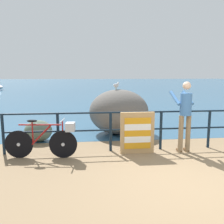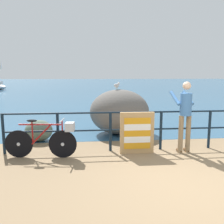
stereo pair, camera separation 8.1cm
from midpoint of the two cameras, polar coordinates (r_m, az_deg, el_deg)
ground_plane at (r=23.99m, az=-0.81°, el=4.31°), size 120.00×120.00×0.10m
sea_surface at (r=51.82m, az=-3.23°, el=6.94°), size 120.00×90.00×0.01m
promenade_railing at (r=6.29m, az=12.07°, el=-3.25°), size 7.98×0.07×1.02m
bicycle at (r=5.78m, az=-15.03°, el=-6.18°), size 1.69×0.48×0.92m
person_at_railing at (r=6.14m, az=17.52°, el=-0.36°), size 0.49×0.66×1.78m
folded_deckchair_stack at (r=5.91m, az=6.42°, el=-5.04°), size 0.84×0.10×1.04m
breakwater_boulder_main at (r=7.83m, az=2.09°, el=0.09°), size 1.95×1.82×1.46m
breakwater_boulder_left at (r=7.30m, az=-16.91°, el=-4.31°), size 0.80×0.70×0.63m
seagull at (r=7.80m, az=1.45°, el=6.49°), size 0.27×0.30×0.23m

